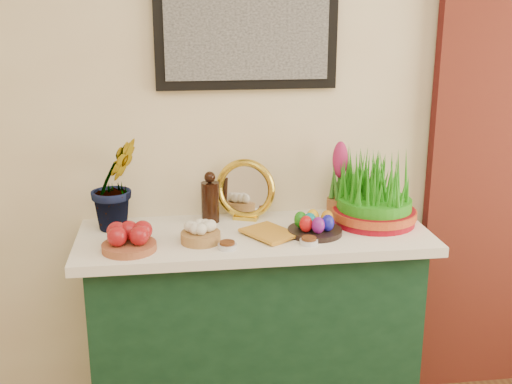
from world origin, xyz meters
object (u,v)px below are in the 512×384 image
at_px(mirror, 245,190).
at_px(wheatgrass_sabzeh, 375,194).
at_px(sideboard, 254,335).
at_px(book, 254,237).
at_px(hyacinth_green, 114,170).

distance_m(mirror, wheatgrass_sabzeh, 0.54).
xyz_separation_m(sideboard, book, (-0.01, -0.10, 0.48)).
height_order(book, wheatgrass_sabzeh, wheatgrass_sabzeh).
bearing_deg(wheatgrass_sabzeh, hyacinth_green, 175.58).
distance_m(hyacinth_green, book, 0.62).
bearing_deg(mirror, wheatgrass_sabzeh, -14.36).
distance_m(sideboard, book, 0.49).
bearing_deg(sideboard, wheatgrass_sabzeh, 4.20).
distance_m(book, wheatgrass_sabzeh, 0.55).
relative_size(hyacinth_green, book, 2.41).
height_order(sideboard, mirror, mirror).
bearing_deg(mirror, book, -89.71).
bearing_deg(hyacinth_green, book, -55.10).
relative_size(sideboard, hyacinth_green, 2.65).
distance_m(mirror, book, 0.29).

